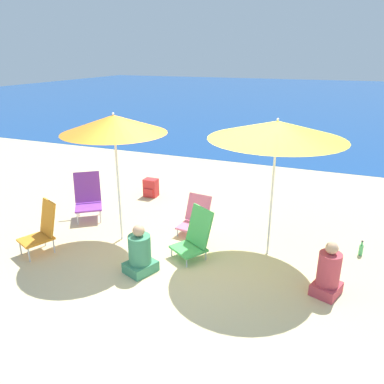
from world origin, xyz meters
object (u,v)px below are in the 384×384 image
Objects in this scene: beach_umbrella_yellow at (277,130)px; person_seated_near at (140,254)px; beach_umbrella_orange at (114,124)px; water_bottle at (361,249)px; beach_chair_purple at (88,196)px; backpack_red at (151,188)px; beach_chair_pink at (195,217)px; person_seated_far at (328,274)px; beach_chair_green at (195,236)px; beach_chair_orange at (42,228)px.

person_seated_near is (-1.70, -1.28, -1.77)m from beach_umbrella_yellow.
water_bottle is at bearing 13.61° from beach_umbrella_orange.
beach_chair_purple is 2.13× the size of backpack_red.
beach_chair_pink is at bearing -175.89° from water_bottle.
beach_chair_pink is at bearing 167.78° from beach_umbrella_yellow.
person_seated_near reaches higher than water_bottle.
backpack_red is (0.64, 1.50, -0.23)m from beach_chair_purple.
person_seated_far reaches higher than water_bottle.
beach_umbrella_yellow is (2.54, 0.45, 0.01)m from beach_umbrella_orange.
beach_chair_purple is 1.13× the size of person_seated_near.
beach_chair_green is at bearing -157.71° from water_bottle.
person_seated_near is at bearing -71.21° from beach_chair_purple.
water_bottle is (2.87, 0.21, -0.20)m from beach_chair_pink.
beach_chair_purple reaches higher than backpack_red.
person_seated_near is (1.99, -1.43, -0.13)m from beach_chair_purple.
beach_umbrella_orange is at bearing -166.39° from water_bottle.
beach_chair_orange is 1.08× the size of person_seated_far.
beach_chair_orange is 1.06× the size of beach_chair_green.
backpack_red is at bearing 165.81° from water_bottle.
beach_chair_orange is 2.66m from beach_chair_pink.
water_bottle is at bearing 43.60° from beach_chair_orange.
person_seated_far reaches higher than person_seated_near.
beach_chair_pink is 2.60× the size of water_bottle.
water_bottle is (4.50, -1.14, -0.10)m from backpack_red.
backpack_red is 4.64m from water_bottle.
beach_umbrella_orange reaches higher than backpack_red.
beach_umbrella_yellow is 8.57× the size of water_bottle.
beach_chair_pink is 2.28m from beach_chair_purple.
person_seated_far is at bearing -47.21° from beach_chair_purple.
beach_umbrella_yellow is at bearing -37.81° from beach_chair_purple.
beach_umbrella_orange reaches higher than water_bottle.
beach_umbrella_yellow is 2.17m from person_seated_far.
backpack_red is at bearing 136.92° from person_seated_near.
beach_umbrella_yellow is at bearing 59.08° from person_seated_near.
beach_umbrella_yellow is 4.04m from beach_chair_purple.
beach_chair_orange is 4.52m from person_seated_far.
beach_chair_pink is (1.13, 0.76, -1.77)m from beach_umbrella_orange.
beach_chair_purple is 1.11× the size of person_seated_far.
beach_chair_green is at bearing -62.16° from beach_chair_pink.
backpack_red is (-3.05, 1.65, -1.87)m from beach_umbrella_yellow.
beach_umbrella_yellow is at bearing -160.49° from water_bottle.
person_seated_near is 2.71m from person_seated_far.
person_seated_near is 3.63m from water_bottle.
person_seated_near is (1.82, 0.03, -0.11)m from beach_chair_orange.
beach_umbrella_orange is 2.82× the size of person_seated_far.
person_seated_far is at bearing -18.09° from beach_chair_pink.
person_seated_far is 1.43m from water_bottle.
beach_umbrella_orange is at bearing -138.86° from beach_chair_pink.
beach_chair_pink is 1.63× the size of backpack_red.
beach_chair_purple is 2.45m from person_seated_near.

